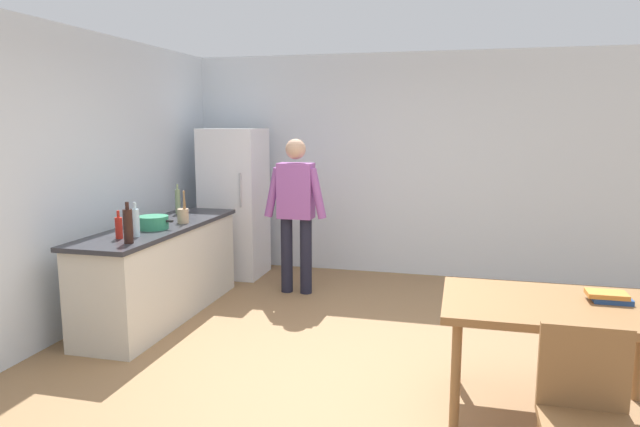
# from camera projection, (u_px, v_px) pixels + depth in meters

# --- Properties ---
(ground_plane) EXTENTS (14.00, 14.00, 0.00)m
(ground_plane) POSITION_uv_depth(u_px,v_px,m) (347.00, 371.00, 4.29)
(ground_plane) COLOR #936D47
(wall_back) EXTENTS (6.40, 0.12, 2.70)m
(wall_back) POSITION_uv_depth(u_px,v_px,m) (396.00, 165.00, 6.94)
(wall_back) COLOR silver
(wall_back) RESTS_ON ground_plane
(wall_left) EXTENTS (0.12, 5.60, 2.70)m
(wall_left) POSITION_uv_depth(u_px,v_px,m) (59.00, 183.00, 4.89)
(wall_left) COLOR silver
(wall_left) RESTS_ON ground_plane
(kitchen_counter) EXTENTS (0.64, 2.20, 0.90)m
(kitchen_counter) POSITION_uv_depth(u_px,v_px,m) (162.00, 271.00, 5.46)
(kitchen_counter) COLOR beige
(kitchen_counter) RESTS_ON ground_plane
(refrigerator) EXTENTS (0.70, 0.67, 1.80)m
(refrigerator) POSITION_uv_depth(u_px,v_px,m) (235.00, 203.00, 6.90)
(refrigerator) COLOR white
(refrigerator) RESTS_ON ground_plane
(person) EXTENTS (0.70, 0.22, 1.70)m
(person) POSITION_uv_depth(u_px,v_px,m) (296.00, 206.00, 6.13)
(person) COLOR #1E1E2D
(person) RESTS_ON ground_plane
(dining_table) EXTENTS (1.40, 0.90, 0.75)m
(dining_table) POSITION_uv_depth(u_px,v_px,m) (556.00, 314.00, 3.55)
(dining_table) COLOR olive
(dining_table) RESTS_ON ground_plane
(chair) EXTENTS (0.42, 0.42, 0.91)m
(chair) POSITION_uv_depth(u_px,v_px,m) (586.00, 410.00, 2.65)
(chair) COLOR olive
(chair) RESTS_ON ground_plane
(cooking_pot) EXTENTS (0.40, 0.28, 0.12)m
(cooking_pot) POSITION_uv_depth(u_px,v_px,m) (153.00, 222.00, 5.19)
(cooking_pot) COLOR #2D845B
(cooking_pot) RESTS_ON kitchen_counter
(utensil_jar) EXTENTS (0.11, 0.11, 0.32)m
(utensil_jar) POSITION_uv_depth(u_px,v_px,m) (183.00, 215.00, 5.49)
(utensil_jar) COLOR tan
(utensil_jar) RESTS_ON kitchen_counter
(bottle_water_clear) EXTENTS (0.07, 0.07, 0.30)m
(bottle_water_clear) POSITION_uv_depth(u_px,v_px,m) (136.00, 222.00, 4.83)
(bottle_water_clear) COLOR silver
(bottle_water_clear) RESTS_ON kitchen_counter
(bottle_sauce_red) EXTENTS (0.06, 0.06, 0.24)m
(bottle_sauce_red) POSITION_uv_depth(u_px,v_px,m) (119.00, 227.00, 4.75)
(bottle_sauce_red) COLOR #B22319
(bottle_sauce_red) RESTS_ON kitchen_counter
(bottle_wine_dark) EXTENTS (0.08, 0.08, 0.34)m
(bottle_wine_dark) POSITION_uv_depth(u_px,v_px,m) (128.00, 226.00, 4.56)
(bottle_wine_dark) COLOR black
(bottle_wine_dark) RESTS_ON kitchen_counter
(bottle_vinegar_tall) EXTENTS (0.06, 0.06, 0.32)m
(bottle_vinegar_tall) POSITION_uv_depth(u_px,v_px,m) (178.00, 201.00, 6.05)
(bottle_vinegar_tall) COLOR gray
(bottle_vinegar_tall) RESTS_ON kitchen_counter
(book_stack) EXTENTS (0.26, 0.16, 0.06)m
(book_stack) POSITION_uv_depth(u_px,v_px,m) (609.00, 297.00, 3.55)
(book_stack) COLOR #284C8E
(book_stack) RESTS_ON dining_table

